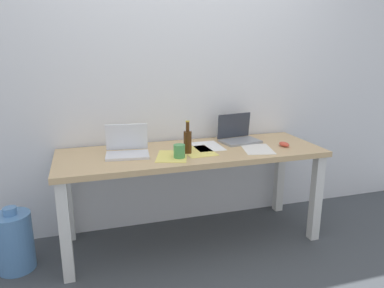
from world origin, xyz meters
The scene contains 13 objects.
ground_plane centered at (0.00, 0.00, 0.00)m, with size 8.00×8.00×0.00m, color #42474C.
back_wall centered at (0.00, 0.40, 1.30)m, with size 5.20×0.08×2.60m, color white.
desk centered at (0.00, 0.00, 0.63)m, with size 1.96×0.67×0.73m.
laptop_left centered at (-0.47, 0.02, 0.77)m, with size 0.32×0.26×0.21m.
laptop_right centered at (0.44, 0.15, 0.78)m, with size 0.33×0.26×0.22m.
beer_bottle centered at (-0.05, -0.06, 0.82)m, with size 0.06×0.06×0.24m.
computer_mouse centered at (0.72, -0.10, 0.74)m, with size 0.06×0.10×0.03m, color #D84C38.
coffee_mug centered at (-0.14, -0.15, 0.78)m, with size 0.08×0.08×0.10m, color #4C9E56.
paper_sheet_near_back centered at (0.15, 0.08, 0.73)m, with size 0.21×0.30×0.00m, color white.
paper_yellow_folder centered at (-0.18, -0.10, 0.73)m, with size 0.21×0.30×0.00m, color #F4E06B.
paper_sheet_center centered at (0.04, -0.04, 0.73)m, with size 0.21×0.30×0.00m, color #F4E06B.
paper_sheet_front_right centered at (0.48, -0.11, 0.73)m, with size 0.21×0.30×0.00m, color white.
water_cooler_jug centered at (-1.27, -0.03, 0.20)m, with size 0.25×0.25×0.45m.
Camera 1 is at (-0.75, -2.47, 1.47)m, focal length 33.80 mm.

